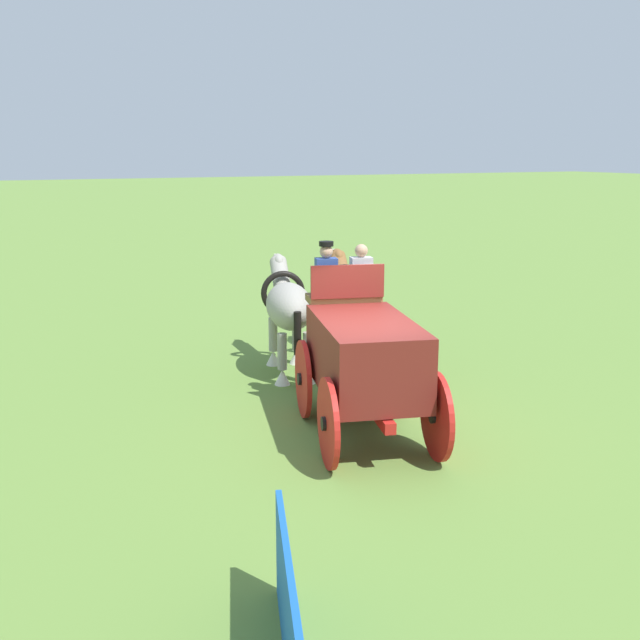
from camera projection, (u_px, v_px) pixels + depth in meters
ground_plane at (364, 436)px, 11.76m from camera, size 220.00×220.00×0.00m
show_wagon at (363, 355)px, 11.64m from camera, size 5.66×2.48×2.85m
draft_horse_near at (288, 307)px, 14.88m from camera, size 2.94×1.36×2.18m
draft_horse_off at (353, 302)px, 15.08m from camera, size 3.08×1.47×2.24m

